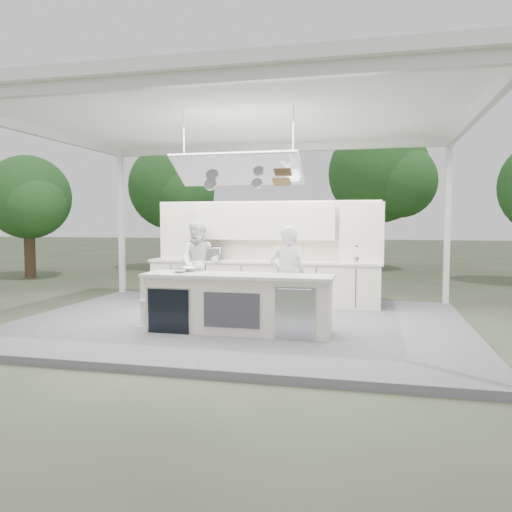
% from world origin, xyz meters
% --- Properties ---
extents(ground, '(90.00, 90.00, 0.00)m').
position_xyz_m(ground, '(0.00, 0.00, 0.00)').
color(ground, '#4E593D').
rests_on(ground, ground).
extents(stage_deck, '(8.00, 6.00, 0.12)m').
position_xyz_m(stage_deck, '(0.00, 0.00, 0.06)').
color(stage_deck, slate).
rests_on(stage_deck, ground).
extents(tent, '(8.20, 6.20, 3.86)m').
position_xyz_m(tent, '(0.00, -0.01, 3.71)').
color(tent, white).
rests_on(tent, ground).
extents(demo_island, '(3.10, 0.79, 0.95)m').
position_xyz_m(demo_island, '(0.18, -0.91, 0.60)').
color(demo_island, beige).
rests_on(demo_island, stage_deck).
extents(back_counter, '(5.08, 0.72, 0.95)m').
position_xyz_m(back_counter, '(0.00, 1.90, 0.60)').
color(back_counter, beige).
rests_on(back_counter, stage_deck).
extents(back_wall_unit, '(5.05, 0.48, 2.25)m').
position_xyz_m(back_wall_unit, '(0.44, 2.11, 1.57)').
color(back_wall_unit, beige).
rests_on(back_wall_unit, stage_deck).
extents(tree_cluster, '(19.55, 9.40, 5.85)m').
position_xyz_m(tree_cluster, '(-0.16, 9.77, 3.29)').
color(tree_cluster, '#443122').
rests_on(tree_cluster, ground).
extents(head_chef, '(0.71, 0.56, 1.73)m').
position_xyz_m(head_chef, '(0.92, -0.34, 0.99)').
color(head_chef, white).
rests_on(head_chef, stage_deck).
extents(sous_chef, '(0.89, 0.70, 1.82)m').
position_xyz_m(sous_chef, '(-1.33, 1.55, 1.03)').
color(sous_chef, silver).
rests_on(sous_chef, stage_deck).
extents(toaster_oven, '(0.59, 0.47, 0.29)m').
position_xyz_m(toaster_oven, '(-1.17, 1.81, 1.21)').
color(toaster_oven, silver).
rests_on(toaster_oven, back_counter).
extents(bowl_large, '(0.37, 0.37, 0.07)m').
position_xyz_m(bowl_large, '(-0.72, -0.65, 1.11)').
color(bowl_large, '#B1B4B8').
rests_on(bowl_large, demo_island).
extents(bowl_small, '(0.26, 0.26, 0.07)m').
position_xyz_m(bowl_small, '(-0.80, -0.90, 1.10)').
color(bowl_small, '#B1B4B8').
rests_on(bowl_small, demo_island).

